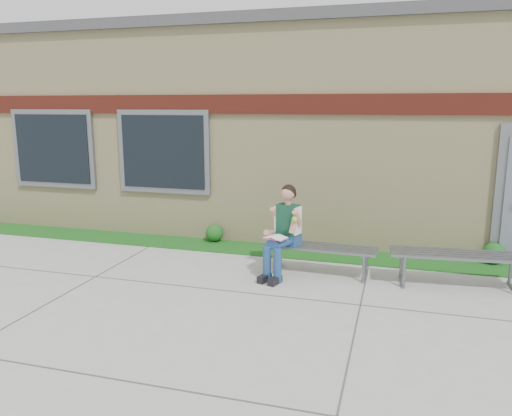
% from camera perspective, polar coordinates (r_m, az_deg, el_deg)
% --- Properties ---
extents(ground, '(80.00, 80.00, 0.00)m').
position_cam_1_polar(ground, '(6.51, 2.50, -11.74)').
color(ground, '#9E9E99').
rests_on(ground, ground).
extents(grass_strip, '(16.00, 0.80, 0.02)m').
position_cam_1_polar(grass_strip, '(8.91, 6.47, -5.21)').
color(grass_strip, '#144E15').
rests_on(grass_strip, ground).
extents(school_building, '(16.20, 6.22, 4.20)m').
position_cam_1_polar(school_building, '(11.89, 9.50, 9.20)').
color(school_building, beige).
rests_on(school_building, ground).
extents(bench_left, '(1.74, 0.55, 0.45)m').
position_cam_1_polar(bench_left, '(7.83, 7.36, -5.06)').
color(bench_left, slate).
rests_on(bench_left, ground).
extents(bench_right, '(1.96, 0.69, 0.50)m').
position_cam_1_polar(bench_right, '(7.79, 22.13, -5.62)').
color(bench_right, slate).
rests_on(bench_right, ground).
extents(girl, '(0.57, 0.91, 1.40)m').
position_cam_1_polar(girl, '(7.63, 3.15, -2.50)').
color(girl, navy).
rests_on(girl, ground).
extents(shrub_mid, '(0.33, 0.33, 0.33)m').
position_cam_1_polar(shrub_mid, '(9.58, -4.77, -2.87)').
color(shrub_mid, '#144E15').
rests_on(shrub_mid, grass_strip).
extents(shrub_east, '(0.35, 0.35, 0.35)m').
position_cam_1_polar(shrub_east, '(9.12, 25.51, -4.68)').
color(shrub_east, '#144E15').
rests_on(shrub_east, grass_strip).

